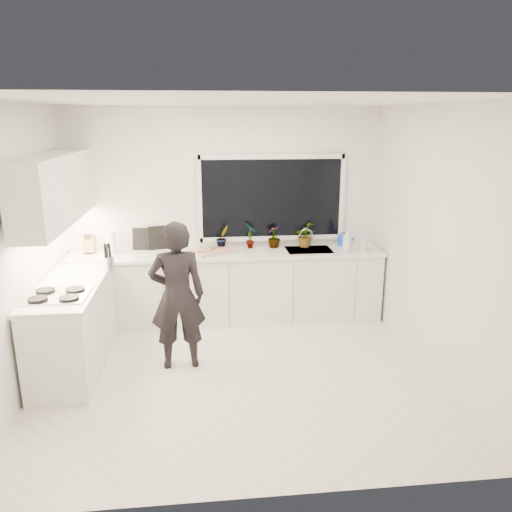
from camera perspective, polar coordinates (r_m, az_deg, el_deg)
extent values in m
cube|color=beige|center=(5.30, -2.30, -13.43)|extent=(4.00, 3.50, 0.02)
cube|color=white|center=(6.51, -3.51, 4.83)|extent=(4.00, 0.02, 2.70)
cube|color=white|center=(5.08, -25.72, 0.23)|extent=(0.02, 3.50, 2.70)
cube|color=white|center=(5.31, 19.72, 1.48)|extent=(0.02, 3.50, 2.70)
cube|color=white|center=(4.64, -2.68, 17.41)|extent=(4.00, 3.50, 0.02)
cube|color=black|center=(6.50, 1.80, 6.62)|extent=(1.80, 0.02, 1.00)
cube|color=white|center=(6.44, -3.24, -3.66)|extent=(3.92, 0.58, 0.88)
cube|color=white|center=(5.58, -20.14, -7.75)|extent=(0.58, 1.60, 0.88)
cube|color=silver|center=(6.30, -3.30, 0.27)|extent=(3.94, 0.62, 0.04)
cube|color=silver|center=(5.43, -20.59, -3.27)|extent=(0.62, 1.60, 0.04)
cube|color=white|center=(5.58, -21.87, 7.16)|extent=(0.34, 2.10, 0.70)
cube|color=silver|center=(6.45, 6.05, 0.30)|extent=(0.58, 0.42, 0.14)
cylinder|color=silver|center=(6.60, 5.73, 2.10)|extent=(0.03, 0.03, 0.22)
cube|color=black|center=(5.10, -21.78, -4.16)|extent=(0.56, 0.48, 0.03)
imported|color=black|center=(5.21, -8.99, -4.53)|extent=(0.60, 0.42, 1.57)
cube|color=silver|center=(6.26, -4.82, 0.49)|extent=(0.62, 0.55, 0.03)
cube|color=red|center=(6.26, -4.82, 0.64)|extent=(0.56, 0.50, 0.01)
cylinder|color=blue|center=(6.69, 9.88, 1.73)|extent=(0.18, 0.18, 0.13)
cylinder|color=white|center=(6.46, -16.23, 1.43)|extent=(0.12, 0.12, 0.26)
cube|color=#A2824B|center=(6.56, -18.50, 1.27)|extent=(0.14, 0.11, 0.22)
cylinder|color=silver|center=(5.75, -16.51, -0.84)|extent=(0.14, 0.14, 0.16)
cube|color=black|center=(6.54, -12.98, 1.92)|extent=(0.22, 0.04, 0.28)
cube|color=black|center=(6.52, -11.13, 2.06)|extent=(0.25, 0.07, 0.30)
imported|color=#26662D|center=(6.42, -3.87, 2.12)|extent=(0.21, 0.20, 0.30)
imported|color=#26662D|center=(6.44, -0.65, 2.35)|extent=(0.17, 0.20, 0.33)
imported|color=#26662D|center=(6.48, 2.08, 2.19)|extent=(0.22, 0.22, 0.28)
imported|color=#26662D|center=(6.55, 5.52, 2.37)|extent=(0.25, 0.29, 0.30)
imported|color=#D8BF66|center=(6.37, 10.36, 1.78)|extent=(0.13, 0.13, 0.30)
imported|color=#D8BF66|center=(6.45, 12.33, 1.41)|extent=(0.13, 0.13, 0.20)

